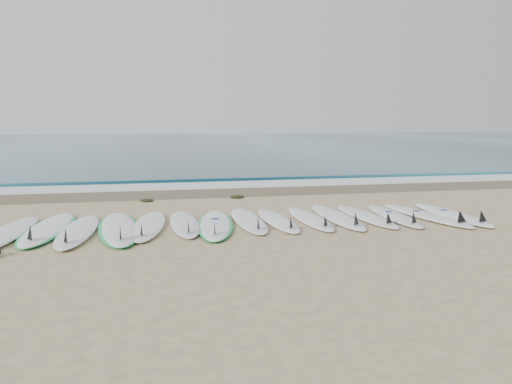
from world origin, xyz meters
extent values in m
plane|color=tan|center=(0.00, 0.00, 0.00)|extent=(120.00, 120.00, 0.00)
cube|color=#1E5363|center=(0.00, 32.50, 0.01)|extent=(120.00, 55.00, 0.03)
cube|color=brown|center=(0.00, 4.10, 0.01)|extent=(120.00, 1.80, 0.01)
cube|color=silver|center=(0.00, 5.50, 0.02)|extent=(120.00, 1.40, 0.04)
cube|color=#1E5363|center=(0.00, 7.00, 0.05)|extent=(120.00, 1.00, 0.10)
ellipsoid|color=white|center=(-4.14, -0.16, 0.05)|extent=(0.82, 2.92, 0.09)
ellipsoid|color=white|center=(-3.54, 0.16, 0.05)|extent=(0.77, 2.89, 0.09)
ellipsoid|color=#17BC5D|center=(-3.54, 0.16, 0.04)|extent=(0.87, 2.92, 0.07)
cone|color=black|center=(-3.60, -0.89, 0.22)|extent=(0.26, 0.32, 0.30)
ellipsoid|color=white|center=(-3.00, -0.15, 0.05)|extent=(0.69, 2.78, 0.09)
cone|color=black|center=(-3.04, -1.15, 0.21)|extent=(0.25, 0.30, 0.29)
ellipsoid|color=white|center=(-2.34, -0.07, 0.05)|extent=(0.85, 2.94, 0.09)
ellipsoid|color=#17BC5D|center=(-2.34, -0.07, 0.04)|extent=(0.95, 2.97, 0.07)
cone|color=black|center=(-2.25, -1.12, 0.22)|extent=(0.27, 0.33, 0.31)
ellipsoid|color=white|center=(-1.82, 0.06, 0.05)|extent=(0.84, 2.69, 0.09)
cone|color=black|center=(-1.93, -0.90, 0.20)|extent=(0.25, 0.31, 0.28)
ellipsoid|color=silver|center=(-1.18, 0.11, 0.04)|extent=(0.53, 2.49, 0.08)
cone|color=black|center=(-1.17, -0.80, 0.19)|extent=(0.21, 0.27, 0.27)
ellipsoid|color=white|center=(-0.63, -0.09, 0.05)|extent=(0.90, 2.73, 0.09)
ellipsoid|color=#17BC5D|center=(-0.63, -0.09, 0.04)|extent=(1.00, 2.76, 0.06)
cone|color=black|center=(-0.76, -1.06, 0.20)|extent=(0.26, 0.31, 0.29)
cylinder|color=navy|center=(-0.60, 0.17, 0.09)|extent=(0.17, 0.17, 0.01)
ellipsoid|color=white|center=(0.03, 0.15, 0.04)|extent=(0.55, 2.55, 0.08)
cone|color=black|center=(0.02, -0.78, 0.19)|extent=(0.22, 0.27, 0.27)
ellipsoid|color=white|center=(0.57, 0.05, 0.04)|extent=(0.55, 2.39, 0.08)
cone|color=black|center=(0.59, -0.82, 0.18)|extent=(0.21, 0.26, 0.25)
ellipsoid|color=white|center=(1.22, 0.08, 0.04)|extent=(0.51, 2.44, 0.08)
cone|color=black|center=(1.22, -0.81, 0.18)|extent=(0.21, 0.26, 0.26)
ellipsoid|color=white|center=(1.78, 0.11, 0.05)|extent=(0.59, 2.66, 0.09)
cone|color=black|center=(1.77, -0.86, 0.20)|extent=(0.23, 0.29, 0.28)
ellipsoid|color=white|center=(2.37, 0.07, 0.04)|extent=(0.61, 2.49, 0.08)
cone|color=black|center=(2.40, -0.84, 0.19)|extent=(0.22, 0.27, 0.26)
ellipsoid|color=white|center=(2.93, -0.01, 0.04)|extent=(0.68, 2.46, 0.08)
cone|color=black|center=(2.87, -0.89, 0.18)|extent=(0.22, 0.27, 0.26)
cylinder|color=navy|center=(2.95, 0.23, 0.08)|extent=(0.15, 0.15, 0.01)
ellipsoid|color=white|center=(3.56, -0.10, 0.05)|extent=(0.93, 2.70, 0.09)
cone|color=black|center=(3.70, -1.06, 0.20)|extent=(0.26, 0.31, 0.28)
cylinder|color=navy|center=(3.53, 0.15, 0.09)|extent=(0.17, 0.17, 0.01)
ellipsoid|color=white|center=(4.12, -0.13, 0.05)|extent=(0.56, 2.63, 0.08)
cone|color=black|center=(4.12, -1.09, 0.20)|extent=(0.22, 0.28, 0.28)
cylinder|color=navy|center=(4.12, 0.12, 0.09)|extent=(0.15, 0.15, 0.01)
ellipsoid|color=black|center=(-1.88, 3.02, 0.03)|extent=(0.32, 0.25, 0.06)
ellipsoid|color=black|center=(0.31, 3.11, 0.04)|extent=(0.37, 0.29, 0.07)
camera|label=1|loc=(-1.74, -8.96, 1.93)|focal=35.00mm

